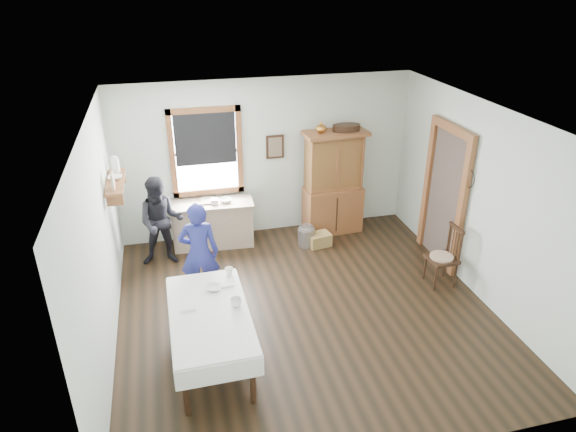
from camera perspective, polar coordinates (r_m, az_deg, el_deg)
The scene contains 20 objects.
room at distance 6.50m, azimuth 2.07°, elevation -0.74°, with size 5.01×5.01×2.70m.
window at distance 8.48m, azimuth -9.11°, elevation 7.45°, with size 1.18×0.07×1.48m.
doorway at distance 8.23m, azimuth 17.06°, elevation 2.58°, with size 0.09×1.14×2.22m.
wall_shelf at distance 7.64m, azimuth -18.64°, elevation 3.89°, with size 0.24×1.00×0.44m.
framed_picture at distance 8.67m, azimuth -1.44°, elevation 7.68°, with size 0.30×0.04×0.40m, color #361E12.
rug_beater at distance 7.60m, azimuth 19.60°, elevation 4.81°, with size 0.27×0.27×0.01m, color black.
work_counter at distance 8.68m, azimuth -8.34°, elevation -0.87°, with size 1.36×0.52×0.78m, color tan.
china_hutch at distance 8.89m, azimuth 5.09°, elevation 3.66°, with size 1.07×0.51×1.82m, color #99592F.
dining_table at distance 6.26m, azimuth -8.52°, elevation -13.09°, with size 0.93×1.76×0.71m, color white.
spindle_chair at distance 7.84m, azimuth 16.77°, elevation -4.28°, with size 0.43×0.43×0.94m, color #361E12.
pail at distance 8.69m, azimuth 2.04°, elevation -2.33°, with size 0.28×0.28×0.31m, color #919399.
wicker_basket at distance 8.70m, azimuth 3.47°, elevation -2.63°, with size 0.37×0.26×0.22m, color #A8854C.
woman_blue at distance 7.16m, azimuth -9.81°, elevation -4.45°, with size 0.51×0.33×1.38m, color navy.
figure_dark at distance 8.18m, azimuth -13.88°, elevation -0.95°, with size 0.65×0.51×1.34m, color black.
table_cup_a at distance 6.08m, azimuth -5.81°, elevation -9.50°, with size 0.13×0.13×0.11m, color white.
table_cup_b at distance 6.64m, azimuth -6.57°, elevation -6.15°, with size 0.11×0.11×0.10m, color white.
table_bowl at distance 6.41m, azimuth -8.34°, elevation -7.88°, with size 0.22×0.22×0.05m, color white.
counter_book at distance 8.57m, azimuth -9.68°, elevation 1.61°, with size 0.18×0.24×0.02m, color #71604B.
counter_bowl at distance 8.49m, azimuth -6.95°, elevation 1.73°, with size 0.20×0.20×0.06m, color white.
shelf_bowl at distance 7.64m, azimuth -18.67°, elevation 4.09°, with size 0.22×0.22×0.05m, color white.
Camera 1 is at (-1.64, -5.57, 4.27)m, focal length 32.00 mm.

